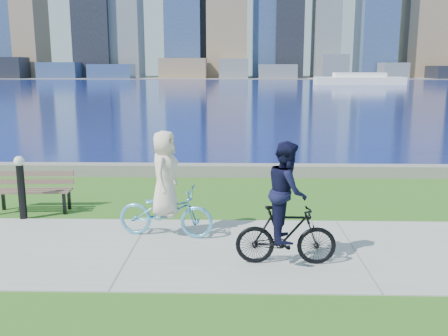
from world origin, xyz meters
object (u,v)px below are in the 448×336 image
at_px(park_bench, 34,188).
at_px(cyclist_woman, 165,198).
at_px(bollard_lamp, 21,183).
at_px(cyclist_man, 286,214).

xyz_separation_m(park_bench, cyclist_woman, (3.25, -1.69, 0.24)).
height_order(bollard_lamp, cyclist_man, cyclist_man).
distance_m(bollard_lamp, cyclist_man, 5.94).
bearing_deg(bollard_lamp, park_bench, 89.89).
bearing_deg(bollard_lamp, cyclist_woman, -18.00).
relative_size(park_bench, cyclist_woman, 0.85).
height_order(bollard_lamp, cyclist_woman, cyclist_woman).
bearing_deg(cyclist_woman, park_bench, 71.41).
distance_m(cyclist_woman, cyclist_man, 2.56).
bearing_deg(cyclist_woman, cyclist_man, -112.53).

